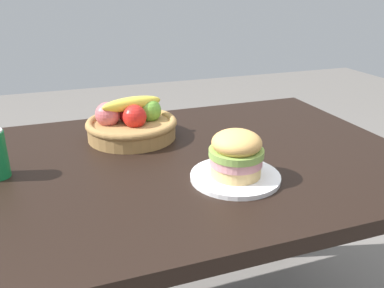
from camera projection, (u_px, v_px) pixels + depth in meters
dining_table at (170, 191)px, 1.17m from camera, size 1.40×0.90×0.75m
plate at (235, 177)px, 1.02m from camera, size 0.23×0.23×0.01m
sandwich at (236, 153)px, 1.00m from camera, size 0.14×0.14×0.12m
fruit_basket at (132, 123)px, 1.28m from camera, size 0.29×0.29×0.14m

